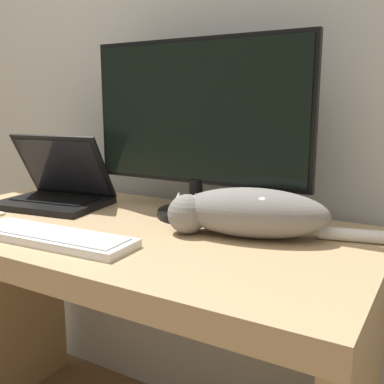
{
  "coord_description": "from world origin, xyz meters",
  "views": [
    {
      "loc": [
        0.75,
        -0.6,
        1.11
      ],
      "look_at": [
        0.22,
        0.3,
        0.9
      ],
      "focal_mm": 42.0,
      "sensor_mm": 36.0,
      "label": 1
    }
  ],
  "objects_px": {
    "monitor": "(196,126)",
    "cat": "(248,212)",
    "external_keyboard": "(52,237)",
    "laptop": "(57,191)"
  },
  "relations": [
    {
      "from": "monitor",
      "to": "external_keyboard",
      "type": "bearing_deg",
      "value": -115.16
    },
    {
      "from": "external_keyboard",
      "to": "cat",
      "type": "bearing_deg",
      "value": 32.07
    },
    {
      "from": "laptop",
      "to": "external_keyboard",
      "type": "relative_size",
      "value": 0.8
    },
    {
      "from": "laptop",
      "to": "external_keyboard",
      "type": "distance_m",
      "value": 0.4
    },
    {
      "from": "external_keyboard",
      "to": "cat",
      "type": "height_order",
      "value": "cat"
    },
    {
      "from": "monitor",
      "to": "cat",
      "type": "height_order",
      "value": "monitor"
    },
    {
      "from": "monitor",
      "to": "cat",
      "type": "xyz_separation_m",
      "value": [
        0.21,
        -0.11,
        -0.2
      ]
    },
    {
      "from": "monitor",
      "to": "cat",
      "type": "distance_m",
      "value": 0.31
    },
    {
      "from": "laptop",
      "to": "cat",
      "type": "bearing_deg",
      "value": -8.7
    },
    {
      "from": "monitor",
      "to": "cat",
      "type": "relative_size",
      "value": 1.25
    }
  ]
}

